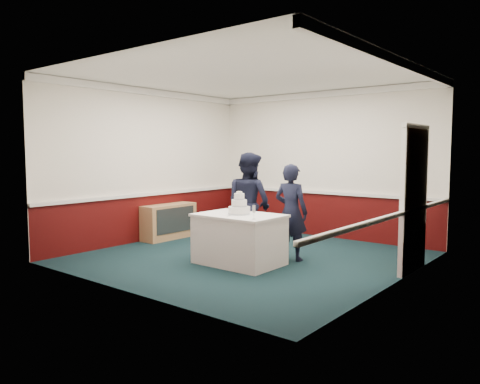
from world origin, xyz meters
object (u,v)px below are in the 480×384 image
Objects in this scene: person_woman at (291,212)px; wedding_cake at (239,207)px; cake_table at (239,239)px; person_man at (249,204)px; champagne_flute at (254,210)px; sideboard at (169,221)px; cake_knife at (230,215)px.

wedding_cake is at bearing 52.19° from person_woman.
cake_table is at bearing 52.19° from person_woman.
wedding_cake is 0.70m from person_man.
person_woman is at bearing 56.77° from wedding_cake.
champagne_flute is at bearing 139.62° from person_man.
champagne_flute is at bearing -29.25° from wedding_cake.
wedding_cake is 0.89m from person_woman.
sideboard is 3.19m from champagne_flute.
person_man is (-0.27, 0.84, 0.08)m from cake_knife.
person_man reaches higher than person_woman.
sideboard is 2.23m from person_man.
sideboard is 0.68× the size of person_man.
wedding_cake reaches higher than cake_knife.
wedding_cake is 0.21× the size of person_man.
sideboard is at bearing 162.55° from wedding_cake.
person_man is at bearing -3.61° from sideboard.
cake_table is at bearing -17.45° from sideboard.
cake_knife is 1.07m from person_woman.
cake_table reaches higher than sideboard.
sideboard is at bearing -5.17° from person_woman.
cake_table is at bearing 123.56° from person_man.
wedding_cake is 0.57m from champagne_flute.
champagne_flute is at bearing -30.62° from cake_knife.
champagne_flute is 1.21m from person_man.
person_man is (2.16, -0.14, 0.53)m from sideboard.
cake_table is 6.44× the size of champagne_flute.
sideboard is at bearing 136.13° from cake_knife.
cake_knife is 0.55m from champagne_flute.
cake_knife reaches higher than sideboard.
wedding_cake is 0.23m from cake_knife.
cake_table is 0.44m from cake_knife.
cake_table is 0.85m from person_man.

